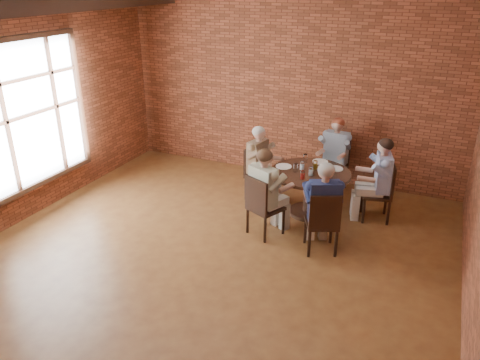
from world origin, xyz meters
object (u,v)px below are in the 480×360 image
at_px(dining_table, 310,184).
at_px(chair_c, 256,171).
at_px(chair_b, 336,162).
at_px(chair_d, 261,205).
at_px(chair_e, 323,221).
at_px(diner_b, 335,155).
at_px(diner_a, 378,180).
at_px(smartphone, 324,185).
at_px(diner_d, 266,193).
at_px(chair_a, 383,190).
at_px(diner_c, 260,164).
at_px(diner_e, 323,208).

relative_size(dining_table, chair_c, 1.37).
height_order(chair_b, chair_d, chair_d).
distance_m(dining_table, chair_e, 1.20).
bearing_deg(chair_b, chair_c, -133.70).
height_order(dining_table, diner_b, diner_b).
height_order(diner_a, smartphone, diner_a).
distance_m(chair_b, diner_b, 0.18).
bearing_deg(chair_c, dining_table, -90.00).
distance_m(chair_e, smartphone, 0.73).
height_order(chair_d, diner_d, diner_d).
bearing_deg(smartphone, chair_d, -129.23).
bearing_deg(diner_b, chair_a, -32.85).
distance_m(diner_c, diner_d, 1.22).
relative_size(chair_a, chair_c, 1.03).
distance_m(diner_b, diner_c, 1.40).
bearing_deg(chair_d, chair_a, -115.95).
bearing_deg(diner_b, chair_c, -136.08).
relative_size(chair_c, chair_e, 0.98).
height_order(chair_c, smartphone, chair_c).
bearing_deg(chair_d, dining_table, -90.00).
height_order(chair_b, diner_e, diner_e).
bearing_deg(chair_a, chair_c, -102.68).
bearing_deg(smartphone, diner_b, 112.73).
height_order(dining_table, chair_c, chair_c).
relative_size(diner_b, chair_d, 1.41).
bearing_deg(diner_a, chair_d, -64.48).
bearing_deg(chair_d, smartphone, -119.73).
bearing_deg(chair_a, diner_b, -144.13).
xyz_separation_m(chair_c, chair_d, (0.57, -1.20, 0.01)).
xyz_separation_m(chair_e, diner_e, (-0.04, 0.08, 0.16)).
height_order(chair_a, smartphone, chair_a).
bearing_deg(chair_d, diner_a, -114.86).
xyz_separation_m(chair_d, diner_e, (0.92, -0.04, 0.16)).
distance_m(chair_a, diner_d, 1.94).
distance_m(chair_a, diner_c, 2.06).
xyz_separation_m(chair_b, diner_c, (-1.09, -0.98, 0.14)).
bearing_deg(diner_e, diner_a, -138.05).
distance_m(dining_table, chair_d, 1.08).
height_order(chair_d, smartphone, chair_d).
xyz_separation_m(diner_b, chair_d, (-0.59, -2.07, -0.16)).
distance_m(diner_a, diner_b, 1.22).
distance_m(diner_b, diner_e, 2.14).
bearing_deg(chair_c, chair_e, -118.69).
distance_m(dining_table, chair_b, 1.19).
distance_m(diner_d, chair_e, 0.96).
bearing_deg(diner_c, chair_a, -75.63).
bearing_deg(diner_b, dining_table, -90.00).
height_order(dining_table, chair_b, chair_b).
bearing_deg(diner_d, chair_c, -36.29).
relative_size(diner_b, diner_c, 1.03).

